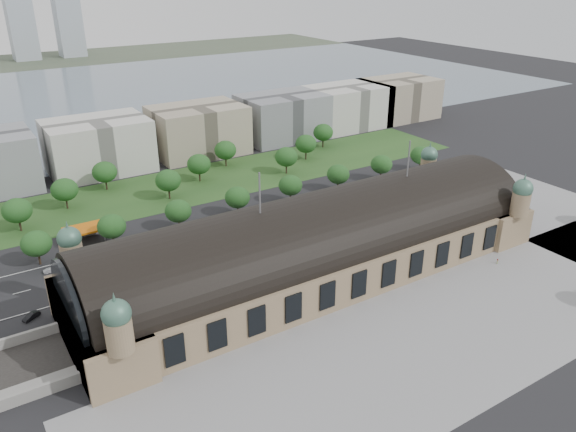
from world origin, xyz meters
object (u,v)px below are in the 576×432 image
parked_car_3 (169,278)px  traffic_car_2 (136,259)px  parked_car_0 (31,316)px  bus_east (298,230)px  parked_car_2 (157,279)px  parked_car_4 (172,278)px  parked_car_6 (213,259)px  bus_west (229,241)px  pedestrian_0 (497,261)px  traffic_car_4 (259,234)px  parked_car_1 (124,291)px  bus_mid (285,227)px  traffic_car_5 (337,203)px  traffic_car_1 (51,270)px  parked_car_5 (221,257)px  traffic_car_6 (402,197)px  petrol_station (86,229)px

parked_car_3 → traffic_car_2: bearing=173.8°
parked_car_0 → bus_east: (90.54, 5.03, 0.67)m
traffic_car_2 → parked_car_2: traffic_car_2 is taller
parked_car_4 → parked_car_6: (15.61, 3.68, 0.06)m
bus_west → pedestrian_0: bus_west is taller
traffic_car_4 → bus_west: (-12.13, -0.58, 1.05)m
parked_car_1 → bus_mid: bearing=73.0°
parked_car_1 → bus_west: 41.54m
parked_car_4 → bus_east: bearing=57.5°
traffic_car_5 → parked_car_4: size_ratio=0.93×
parked_car_3 → pedestrian_0: size_ratio=2.56×
parked_car_1 → parked_car_4: parked_car_1 is taller
parked_car_4 → bus_mid: bearing=62.8°
parked_car_0 → parked_car_4: (40.20, -0.97, -0.14)m
traffic_car_4 → bus_mid: 10.32m
traffic_car_1 → traffic_car_2: (25.13, -7.62, 0.05)m
parked_car_5 → bus_west: (6.82, 7.00, 1.06)m
traffic_car_2 → bus_west: (30.71, -6.17, 1.10)m
traffic_car_2 → parked_car_2: (1.31, -15.47, -0.03)m
traffic_car_4 → parked_car_4: (-37.53, -11.58, -0.10)m
traffic_car_6 → pedestrian_0: 59.24m
petrol_station → parked_car_3: 46.26m
parked_car_3 → pedestrian_0: 104.73m
parked_car_1 → traffic_car_4: bearing=76.1°
bus_west → parked_car_3: bearing=113.5°
parked_car_0 → parked_car_2: bearing=60.1°
parked_car_4 → pedestrian_0: 103.90m
traffic_car_6 → pedestrian_0: (-12.49, -57.91, 0.19)m
parked_car_5 → pedestrian_0: pedestrian_0 is taller
parked_car_3 → parked_car_6: size_ratio=0.86×
traffic_car_2 → parked_car_3: (4.39, -17.17, 0.01)m
traffic_car_6 → traffic_car_4: bearing=-92.4°
traffic_car_2 → traffic_car_6: bearing=93.6°
traffic_car_4 → traffic_car_5: bearing=107.9°
parked_car_5 → bus_west: size_ratio=0.43×
traffic_car_5 → parked_car_5: 61.72m
parked_car_3 → bus_east: (51.26, 6.00, 0.75)m
parked_car_0 → bus_mid: (87.94, 9.32, 0.65)m
traffic_car_1 → traffic_car_5: (108.72, -5.14, -0.06)m
parked_car_4 → parked_car_5: parked_car_5 is taller
parked_car_0 → bus_west: bus_west is taller
traffic_car_5 → traffic_car_6: (26.88, -8.75, 0.03)m
pedestrian_0 → petrol_station: bearing=137.9°
parked_car_0 → parked_car_2: 36.21m
traffic_car_6 → bus_mid: (-57.42, -0.62, 0.80)m
parked_car_4 → bus_east: bus_east is taller
parked_car_3 → pedestrian_0: (93.59, -47.01, 0.11)m
traffic_car_5 → bus_east: bearing=120.2°
traffic_car_2 → traffic_car_4: (42.84, -5.59, 0.05)m
parked_car_0 → traffic_car_6: bearing=62.8°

